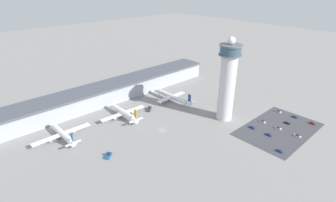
{
  "coord_description": "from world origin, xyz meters",
  "views": [
    {
      "loc": [
        -104.89,
        -121.1,
        98.17
      ],
      "look_at": [
        17.09,
        12.61,
        13.25
      ],
      "focal_mm": 28.0,
      "sensor_mm": 36.0,
      "label": 1
    }
  ],
  "objects_px": {
    "service_truck_fuel": "(109,156)",
    "car_red_hatchback": "(269,135)",
    "car_white_wagon": "(252,128)",
    "airplane_gate_alpha": "(62,134)",
    "airplane_gate_charlie": "(172,97)",
    "car_yellow_taxi": "(278,111)",
    "car_blue_compact": "(287,123)",
    "car_navy_sedan": "(263,122)",
    "car_silver_sedan": "(297,136)",
    "control_tower": "(228,80)",
    "airplane_gate_bravo": "(124,113)",
    "car_green_van": "(280,151)",
    "car_grey_coupe": "(295,117)",
    "car_black_suv": "(278,128)",
    "car_maroon_suv": "(312,123)",
    "service_truck_catering": "(149,109)"
  },
  "relations": [
    {
      "from": "airplane_gate_bravo",
      "to": "car_blue_compact",
      "type": "xyz_separation_m",
      "value": [
        84.51,
        -90.09,
        -3.45
      ]
    },
    {
      "from": "car_red_hatchback",
      "to": "car_silver_sedan",
      "type": "xyz_separation_m",
      "value": [
        13.26,
        -13.81,
        0.05
      ]
    },
    {
      "from": "airplane_gate_alpha",
      "to": "car_silver_sedan",
      "type": "relative_size",
      "value": 8.42
    },
    {
      "from": "car_blue_compact",
      "to": "car_silver_sedan",
      "type": "bearing_deg",
      "value": -133.42
    },
    {
      "from": "car_grey_coupe",
      "to": "control_tower",
      "type": "bearing_deg",
      "value": 138.46
    },
    {
      "from": "car_silver_sedan",
      "to": "car_grey_coupe",
      "type": "distance_m",
      "value": 28.79
    },
    {
      "from": "car_maroon_suv",
      "to": "service_truck_catering",
      "type": "bearing_deg",
      "value": 127.1
    },
    {
      "from": "car_white_wagon",
      "to": "car_black_suv",
      "type": "xyz_separation_m",
      "value": [
        13.19,
        -13.07,
        -0.04
      ]
    },
    {
      "from": "car_blue_compact",
      "to": "car_silver_sedan",
      "type": "height_order",
      "value": "car_silver_sedan"
    },
    {
      "from": "airplane_gate_alpha",
      "to": "airplane_gate_charlie",
      "type": "distance_m",
      "value": 95.48
    },
    {
      "from": "airplane_gate_bravo",
      "to": "car_red_hatchback",
      "type": "bearing_deg",
      "value": -56.48
    },
    {
      "from": "airplane_gate_charlie",
      "to": "car_yellow_taxi",
      "type": "distance_m",
      "value": 88.52
    },
    {
      "from": "car_grey_coupe",
      "to": "car_black_suv",
      "type": "height_order",
      "value": "car_black_suv"
    },
    {
      "from": "service_truck_fuel",
      "to": "car_black_suv",
      "type": "height_order",
      "value": "service_truck_fuel"
    },
    {
      "from": "car_white_wagon",
      "to": "car_green_van",
      "type": "height_order",
      "value": "car_white_wagon"
    },
    {
      "from": "car_white_wagon",
      "to": "airplane_gate_alpha",
      "type": "bearing_deg",
      "value": 143.64
    },
    {
      "from": "airplane_gate_charlie",
      "to": "car_white_wagon",
      "type": "relative_size",
      "value": 9.47
    },
    {
      "from": "service_truck_fuel",
      "to": "car_green_van",
      "type": "relative_size",
      "value": 1.48
    },
    {
      "from": "airplane_gate_bravo",
      "to": "car_silver_sedan",
      "type": "height_order",
      "value": "airplane_gate_bravo"
    },
    {
      "from": "car_silver_sedan",
      "to": "car_black_suv",
      "type": "bearing_deg",
      "value": 90.09
    },
    {
      "from": "service_truck_fuel",
      "to": "car_green_van",
      "type": "height_order",
      "value": "service_truck_fuel"
    },
    {
      "from": "airplane_gate_alpha",
      "to": "car_blue_compact",
      "type": "height_order",
      "value": "airplane_gate_alpha"
    },
    {
      "from": "control_tower",
      "to": "service_truck_fuel",
      "type": "height_order",
      "value": "control_tower"
    },
    {
      "from": "airplane_gate_charlie",
      "to": "car_silver_sedan",
      "type": "height_order",
      "value": "airplane_gate_charlie"
    },
    {
      "from": "car_silver_sedan",
      "to": "car_black_suv",
      "type": "xyz_separation_m",
      "value": [
        -0.02,
        13.67,
        -0.03
      ]
    },
    {
      "from": "service_truck_fuel",
      "to": "car_silver_sedan",
      "type": "height_order",
      "value": "service_truck_fuel"
    },
    {
      "from": "car_silver_sedan",
      "to": "car_black_suv",
      "type": "distance_m",
      "value": 13.67
    },
    {
      "from": "service_truck_fuel",
      "to": "car_red_hatchback",
      "type": "height_order",
      "value": "service_truck_fuel"
    },
    {
      "from": "car_navy_sedan",
      "to": "car_white_wagon",
      "type": "bearing_deg",
      "value": 177.69
    },
    {
      "from": "airplane_gate_alpha",
      "to": "car_navy_sedan",
      "type": "height_order",
      "value": "airplane_gate_alpha"
    },
    {
      "from": "service_truck_fuel",
      "to": "car_red_hatchback",
      "type": "relative_size",
      "value": 1.31
    },
    {
      "from": "car_white_wagon",
      "to": "car_silver_sedan",
      "type": "bearing_deg",
      "value": -63.72
    },
    {
      "from": "service_truck_catering",
      "to": "car_yellow_taxi",
      "type": "xyz_separation_m",
      "value": [
        74.99,
        -73.36,
        -0.41
      ]
    },
    {
      "from": "car_green_van",
      "to": "car_silver_sedan",
      "type": "bearing_deg",
      "value": 0.45
    },
    {
      "from": "control_tower",
      "to": "car_maroon_suv",
      "type": "relative_size",
      "value": 13.6
    },
    {
      "from": "control_tower",
      "to": "service_truck_catering",
      "type": "bearing_deg",
      "value": 124.48
    },
    {
      "from": "service_truck_fuel",
      "to": "car_navy_sedan",
      "type": "height_order",
      "value": "service_truck_fuel"
    },
    {
      "from": "control_tower",
      "to": "car_green_van",
      "type": "relative_size",
      "value": 14.71
    },
    {
      "from": "airplane_gate_bravo",
      "to": "car_silver_sedan",
      "type": "xyz_separation_m",
      "value": [
        72.32,
        -102.97,
        -3.38
      ]
    },
    {
      "from": "service_truck_catering",
      "to": "car_white_wagon",
      "type": "relative_size",
      "value": 1.63
    },
    {
      "from": "car_white_wagon",
      "to": "control_tower",
      "type": "bearing_deg",
      "value": 96.68
    },
    {
      "from": "car_yellow_taxi",
      "to": "car_maroon_suv",
      "type": "relative_size",
      "value": 1.01
    },
    {
      "from": "car_navy_sedan",
      "to": "car_blue_compact",
      "type": "distance_m",
      "value": 17.74
    },
    {
      "from": "airplane_gate_alpha",
      "to": "car_maroon_suv",
      "type": "distance_m",
      "value": 179.04
    },
    {
      "from": "car_maroon_suv",
      "to": "car_grey_coupe",
      "type": "height_order",
      "value": "car_maroon_suv"
    },
    {
      "from": "car_navy_sedan",
      "to": "car_yellow_taxi",
      "type": "bearing_deg",
      "value": -0.14
    },
    {
      "from": "service_truck_fuel",
      "to": "car_red_hatchback",
      "type": "bearing_deg",
      "value": -29.74
    },
    {
      "from": "airplane_gate_alpha",
      "to": "car_green_van",
      "type": "relative_size",
      "value": 9.35
    },
    {
      "from": "airplane_gate_alpha",
      "to": "car_green_van",
      "type": "height_order",
      "value": "airplane_gate_alpha"
    },
    {
      "from": "car_maroon_suv",
      "to": "car_grey_coupe",
      "type": "distance_m",
      "value": 13.14
    }
  ]
}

